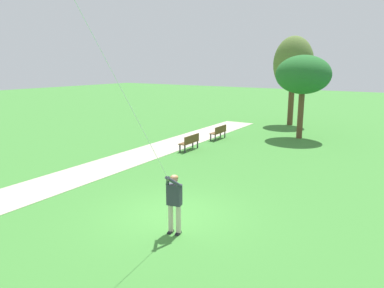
% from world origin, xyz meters
% --- Properties ---
extents(ground_plane, '(120.00, 120.00, 0.00)m').
position_xyz_m(ground_plane, '(0.00, 0.00, 0.00)').
color(ground_plane, '#3D7F33').
extents(walkway_path, '(3.80, 32.07, 0.02)m').
position_xyz_m(walkway_path, '(-5.91, 2.00, 0.01)').
color(walkway_path, '#B7AD99').
rests_on(walkway_path, ground).
extents(person_kite_flyer, '(0.51, 0.63, 1.83)m').
position_xyz_m(person_kite_flyer, '(0.83, -1.01, 1.05)').
color(person_kite_flyer, '#232328').
rests_on(person_kite_flyer, ground).
extents(park_bench_near_walkway, '(0.51, 1.52, 0.88)m').
position_xyz_m(park_bench_near_walkway, '(-4.48, 7.57, 0.51)').
color(park_bench_near_walkway, brown).
rests_on(park_bench_near_walkway, ground).
extents(park_bench_far_walkway, '(0.51, 1.52, 0.88)m').
position_xyz_m(park_bench_far_walkway, '(-4.64, 11.06, 0.51)').
color(park_bench_far_walkway, brown).
rests_on(park_bench_far_walkway, ground).
extents(tree_lakeside_near, '(3.05, 2.71, 6.80)m').
position_xyz_m(tree_lakeside_near, '(-2.81, 19.15, 4.68)').
color(tree_lakeside_near, brown).
rests_on(tree_lakeside_near, ground).
extents(tree_lakeside_far, '(3.44, 3.16, 5.27)m').
position_xyz_m(tree_lakeside_far, '(-0.53, 14.36, 4.02)').
color(tree_lakeside_far, brown).
rests_on(tree_lakeside_far, ground).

